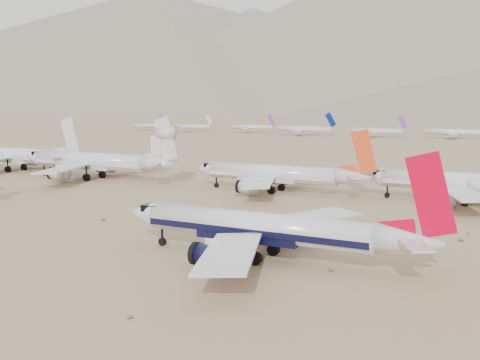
{
  "coord_description": "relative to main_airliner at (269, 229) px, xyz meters",
  "views": [
    {
      "loc": [
        53.68,
        -79.91,
        24.89
      ],
      "look_at": [
        -10.99,
        38.52,
        7.0
      ],
      "focal_mm": 45.0,
      "sensor_mm": 36.0,
      "label": 1
    }
  ],
  "objects": [
    {
      "name": "ground",
      "position": [
        -13.76,
        -2.67,
        -5.02
      ],
      "size": [
        7000.0,
        7000.0,
        0.0
      ],
      "primitive_type": "plane",
      "color": "#9C7B5A",
      "rests_on": "ground"
    },
    {
      "name": "desert_scrub",
      "position": [
        -1.05,
        -30.15,
        -4.73
      ],
      "size": [
        261.14,
        128.09,
        0.63
      ],
      "color": "brown",
      "rests_on": "ground"
    },
    {
      "name": "row2_white_trijet",
      "position": [
        -89.72,
        61.19,
        0.92
      ],
      "size": [
        57.95,
        56.64,
        20.54
      ],
      "color": "silver",
      "rests_on": "ground"
    },
    {
      "name": "row2_gold_tail",
      "position": [
        20.03,
        69.78,
        0.06
      ],
      "size": [
        51.0,
        49.88,
        18.16
      ],
      "color": "silver",
      "rests_on": "ground"
    },
    {
      "name": "main_airliner",
      "position": [
        0.0,
        0.0,
        0.0
      ],
      "size": [
        51.75,
        50.55,
        18.26
      ],
      "color": "silver",
      "rests_on": "ground"
    },
    {
      "name": "row2_white_twin",
      "position": [
        -130.45,
        64.92,
        0.51
      ],
      "size": [
        54.97,
        53.79,
        19.64
      ],
      "color": "silver",
      "rests_on": "ground"
    },
    {
      "name": "row2_orange_tail",
      "position": [
        -28.3,
        64.3,
        -0.0
      ],
      "size": [
        50.13,
        49.04,
        17.88
      ],
      "color": "silver",
      "rests_on": "ground"
    }
  ]
}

